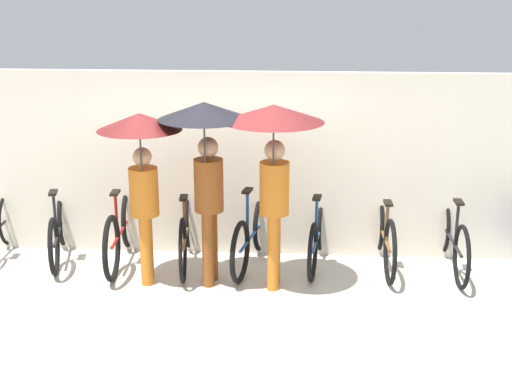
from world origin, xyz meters
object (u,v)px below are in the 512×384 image
Objects in this scene: parked_bicycle_6 at (384,234)px; pedestrian_leading at (141,155)px; parked_bicycle_1 at (58,231)px; parked_bicycle_3 at (186,232)px; parked_bicycle_5 at (318,236)px; parked_bicycle_7 at (452,238)px; pedestrian_trailing at (274,144)px; parked_bicycle_4 at (251,235)px; pedestrian_center at (206,145)px; parked_bicycle_2 at (121,231)px.

parked_bicycle_6 is 3.01m from pedestrian_leading.
parked_bicycle_1 is 0.89× the size of parked_bicycle_3.
parked_bicycle_5 is 0.91× the size of parked_bicycle_7.
parked_bicycle_6 is at bearing -172.54° from pedestrian_leading.
pedestrian_trailing reaches higher than parked_bicycle_6.
parked_bicycle_4 is at bearing -157.88° from pedestrian_leading.
parked_bicycle_3 is (1.57, -0.03, 0.03)m from parked_bicycle_1.
pedestrian_leading is at bearing 7.17° from pedestrian_center.
pedestrian_center reaches higher than parked_bicycle_2.
parked_bicycle_4 is 0.88× the size of pedestrian_leading.
parked_bicycle_2 is at bearing 86.45° from parked_bicycle_3.
pedestrian_leading is 0.94× the size of pedestrian_center.
pedestrian_trailing is at bearing 170.29° from pedestrian_leading.
pedestrian_leading is 0.95× the size of pedestrian_trailing.
parked_bicycle_1 is at bearing 89.11° from parked_bicycle_6.
pedestrian_leading is (-1.13, -0.65, 1.12)m from parked_bicycle_4.
parked_bicycle_2 is at bearing -16.97° from pedestrian_trailing.
parked_bicycle_2 is at bearing 99.37° from parked_bicycle_5.
parked_bicycle_2 is 1.01× the size of parked_bicycle_7.
pedestrian_trailing is (2.64, -0.74, 1.29)m from parked_bicycle_1.
parked_bicycle_5 is at bearing -91.07° from parked_bicycle_2.
parked_bicycle_1 is 2.36m from parked_bicycle_4.
parked_bicycle_1 is 3.93m from parked_bicycle_6.
parked_bicycle_2 reaches higher than parked_bicycle_1.
parked_bicycle_7 reaches higher than parked_bicycle_5.
pedestrian_center is (-1.22, -0.71, 1.25)m from parked_bicycle_5.
parked_bicycle_5 is at bearing -119.74° from pedestrian_trailing.
pedestrian_center is 1.00× the size of pedestrian_trailing.
pedestrian_leading is (-2.70, -0.73, 1.11)m from parked_bicycle_6.
parked_bicycle_1 is at bearing 82.81° from parked_bicycle_2.
pedestrian_leading is at bearing 147.33° from parked_bicycle_3.
parked_bicycle_1 is 4.71m from parked_bicycle_7.
parked_bicycle_1 is 0.78× the size of pedestrian_trailing.
pedestrian_center is at bearing -1.12° from pedestrian_trailing.
parked_bicycle_5 is at bearing 88.83° from parked_bicycle_7.
parked_bicycle_7 reaches higher than parked_bicycle_1.
parked_bicycle_4 is (1.57, 0.01, -0.02)m from parked_bicycle_2.
parked_bicycle_4 is at bearing -117.47° from pedestrian_center.
pedestrian_center reaches higher than parked_bicycle_5.
parked_bicycle_2 is 0.88× the size of pedestrian_center.
parked_bicycle_1 is 1.81m from pedestrian_leading.
parked_bicycle_6 is 0.79m from parked_bicycle_7.
parked_bicycle_2 is at bearing 90.28° from parked_bicycle_6.
parked_bicycle_5 is at bearing 89.44° from parked_bicycle_6.
parked_bicycle_2 is 1.57m from parked_bicycle_4.
parked_bicycle_2 is at bearing 90.58° from parked_bicycle_7.
pedestrian_center is at bearing 127.66° from parked_bicycle_5.
parked_bicycle_6 is at bearing -93.64° from parked_bicycle_3.
parked_bicycle_3 is at bearing -103.81° from parked_bicycle_1.
parked_bicycle_2 is 2.34m from pedestrian_trailing.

